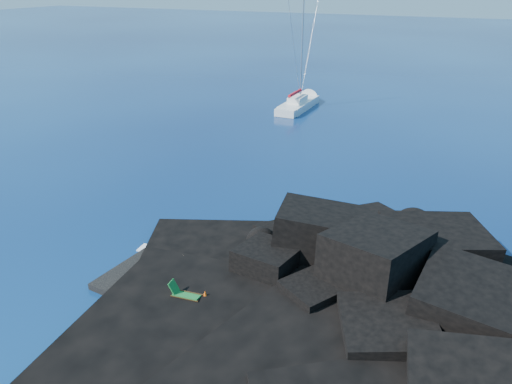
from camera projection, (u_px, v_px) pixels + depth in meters
ground at (115, 270)px, 27.76m from camera, size 400.00×400.00×0.00m
headland at (358, 299)px, 25.32m from camera, size 24.00×24.00×3.60m
beach at (189, 285)px, 26.46m from camera, size 9.08×6.86×0.70m
surf_foam at (235, 248)px, 30.03m from camera, size 10.00×8.00×0.06m
sailboat at (299, 108)px, 61.60m from camera, size 2.68×12.56×13.15m
deck_chair at (186, 292)px, 24.38m from camera, size 1.59×0.82×1.05m
towel at (176, 260)px, 28.11m from camera, size 2.11×1.78×0.05m
sunbather at (175, 257)px, 28.05m from camera, size 1.77×1.32×0.24m
marker_cone at (205, 295)px, 24.53m from camera, size 0.47×0.47×0.55m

